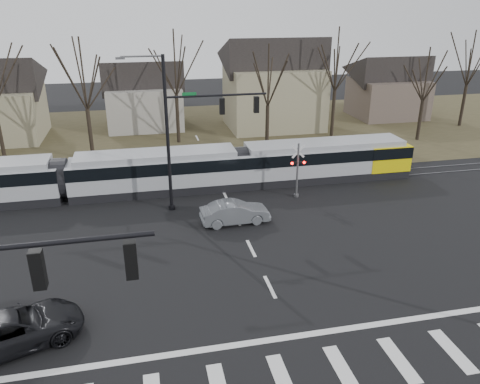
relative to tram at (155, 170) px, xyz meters
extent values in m
plane|color=black|center=(4.89, -16.00, -1.66)|extent=(140.00, 140.00, 0.00)
cube|color=#38331E|center=(4.89, 16.00, -1.65)|extent=(140.00, 28.00, 0.01)
cube|color=silver|center=(3.69, -20.00, -1.65)|extent=(0.60, 2.60, 0.01)
cube|color=silver|center=(6.09, -20.00, -1.65)|extent=(0.60, 2.60, 0.01)
cube|color=silver|center=(8.49, -20.00, -1.65)|extent=(0.60, 2.60, 0.01)
cube|color=silver|center=(10.89, -20.00, -1.65)|extent=(0.60, 2.60, 0.01)
cube|color=silver|center=(4.89, -17.80, -1.65)|extent=(28.00, 0.35, 0.01)
cube|color=silver|center=(4.89, -14.00, -1.65)|extent=(0.18, 2.00, 0.01)
cube|color=silver|center=(4.89, -10.00, -1.65)|extent=(0.18, 2.00, 0.01)
cube|color=silver|center=(4.89, -6.00, -1.65)|extent=(0.18, 2.00, 0.01)
cube|color=silver|center=(4.89, -2.00, -1.65)|extent=(0.18, 2.00, 0.01)
cube|color=silver|center=(4.89, 2.00, -1.65)|extent=(0.18, 2.00, 0.01)
cube|color=silver|center=(4.89, 6.00, -1.65)|extent=(0.18, 2.00, 0.01)
cube|color=silver|center=(4.89, 10.00, -1.65)|extent=(0.18, 2.00, 0.01)
cube|color=silver|center=(4.89, 14.00, -1.65)|extent=(0.18, 2.00, 0.01)
cube|color=#59595E|center=(4.89, -0.90, -1.63)|extent=(90.00, 0.12, 0.06)
cube|color=#59595E|center=(4.89, 0.50, -1.63)|extent=(90.00, 0.12, 0.06)
cube|color=gray|center=(0.18, 0.00, -0.14)|extent=(12.50, 2.92, 3.04)
cube|color=black|center=(0.18, 0.00, 0.48)|extent=(12.52, 2.96, 0.89)
cube|color=gray|center=(13.21, 0.00, -0.14)|extent=(13.54, 2.92, 3.04)
cube|color=black|center=(13.21, 0.00, 0.48)|extent=(13.56, 2.96, 0.89)
cube|color=yellow|center=(18.31, 0.00, -0.04)|extent=(3.33, 2.98, 2.03)
imported|color=#5B5E63|center=(4.67, -6.50, -0.94)|extent=(1.86, 4.50, 1.44)
imported|color=black|center=(-6.44, -15.85, -0.90)|extent=(5.98, 7.06, 1.52)
cylinder|color=black|center=(-3.86, -22.00, 5.94)|extent=(6.50, 0.14, 0.14)
cube|color=black|center=(-3.54, -22.00, 5.24)|extent=(0.32, 0.32, 1.05)
sphere|color=#FF0C07|center=(-3.54, -22.00, 5.57)|extent=(0.22, 0.22, 0.22)
cube|color=black|center=(-1.26, -22.00, 5.24)|extent=(0.32, 0.32, 1.05)
sphere|color=#FF0C07|center=(-1.26, -22.00, 5.57)|extent=(0.22, 0.22, 0.22)
cylinder|color=black|center=(0.89, -3.50, 3.44)|extent=(0.22, 0.22, 10.20)
cylinder|color=black|center=(0.89, -3.50, -1.51)|extent=(0.44, 0.44, 0.30)
cylinder|color=black|center=(4.14, -3.50, 5.94)|extent=(6.50, 0.14, 0.14)
cube|color=#0C5926|center=(2.39, -3.50, 6.09)|extent=(0.90, 0.03, 0.22)
cube|color=black|center=(4.46, -3.50, 5.24)|extent=(0.32, 0.32, 1.05)
sphere|color=#FF0C07|center=(4.46, -3.50, 5.57)|extent=(0.22, 0.22, 0.22)
cube|color=black|center=(6.74, -3.50, 5.24)|extent=(0.32, 0.32, 1.05)
sphere|color=#FF0C07|center=(6.74, -3.50, 5.57)|extent=(0.22, 0.22, 0.22)
cube|color=#59595B|center=(-1.61, -3.50, 8.36)|extent=(0.55, 0.22, 0.14)
cylinder|color=#59595B|center=(9.89, -3.20, 0.34)|extent=(0.14, 0.14, 4.00)
cylinder|color=#59595B|center=(9.89, -3.20, -1.56)|extent=(0.36, 0.36, 0.20)
cube|color=silver|center=(9.89, -3.20, 1.74)|extent=(0.95, 0.04, 0.95)
cube|color=silver|center=(9.89, -3.20, 1.74)|extent=(0.95, 0.04, 0.95)
cube|color=black|center=(9.89, -3.20, 0.94)|extent=(1.00, 0.10, 0.12)
sphere|color=#FF0C07|center=(9.44, -3.28, 0.94)|extent=(0.18, 0.18, 0.18)
sphere|color=#FF0C07|center=(10.34, -3.28, 0.94)|extent=(0.18, 0.18, 0.18)
cube|color=gray|center=(-0.11, 20.00, 0.59)|extent=(8.00, 7.00, 4.50)
cube|color=gray|center=(13.89, 17.00, 1.59)|extent=(10.00, 8.00, 6.50)
cube|color=brown|center=(28.89, 19.00, 0.59)|extent=(8.00, 7.00, 4.50)
camera|label=1|loc=(-0.74, -32.92, 11.44)|focal=35.00mm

